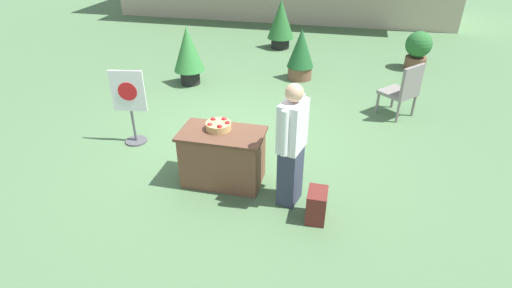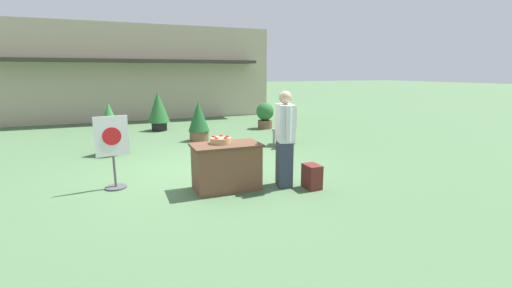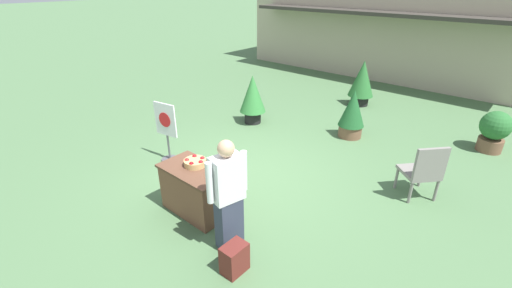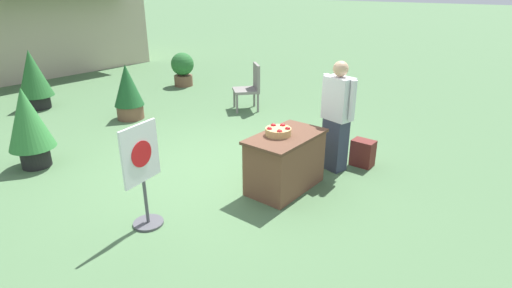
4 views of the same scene
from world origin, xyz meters
name	(u,v)px [view 4 (image 4 of 4)]	position (x,y,z in m)	size (l,w,h in m)	color
ground_plane	(214,167)	(0.00, 0.00, 0.00)	(120.00, 120.00, 0.00)	#4C7047
display_table	(285,162)	(0.15, -1.24, 0.40)	(1.16, 0.67, 0.79)	brown
apple_basket	(278,131)	(0.08, -1.16, 0.85)	(0.35, 0.35, 0.13)	tan
person_visitor	(337,116)	(1.13, -1.48, 0.85)	(0.35, 0.60, 1.67)	#33384C
backpack	(363,153)	(1.52, -1.77, 0.21)	(0.24, 0.34, 0.42)	maroon
poster_board	(143,174)	(-1.64, -0.50, 0.67)	(0.54, 0.36, 1.26)	#4C4C51
patio_chair	(251,85)	(2.77, 1.52, 0.56)	(0.78, 0.78, 1.03)	gray
potted_plant_far_left	(28,123)	(-1.71, 2.22, 0.72)	(0.68, 0.68, 1.27)	black
potted_plant_far_right	(183,68)	(3.35, 4.44, 0.50)	(0.63, 0.63, 0.92)	brown
potted_plant_near_right	(128,91)	(0.65, 3.10, 0.60)	(0.61, 0.61, 1.16)	brown
potted_plant_near_left	(33,77)	(-0.22, 5.40, 0.73)	(0.74, 0.74, 1.33)	black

